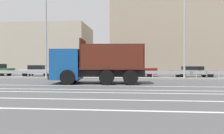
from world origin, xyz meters
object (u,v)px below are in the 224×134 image
street_lamp_2 (185,21)px  street_lamp_1 (45,27)px  dump_truck (87,66)px  parked_car_3 (38,71)px  median_road_sign (129,65)px  parked_car_6 (193,71)px  parked_car_5 (137,70)px  church_tower (214,39)px  parked_car_4 (85,71)px

street_lamp_2 → street_lamp_1: bearing=179.4°
dump_truck → street_lamp_1: size_ratio=0.76×
parked_car_3 → median_road_sign: bearing=66.9°
parked_car_3 → street_lamp_1: bearing=30.2°
dump_truck → parked_car_6: dump_truck is taller
parked_car_5 → church_tower: church_tower is taller
church_tower → dump_truck: bearing=-122.9°
median_road_sign → church_tower: (17.27, 26.73, 5.32)m
parked_car_4 → church_tower: size_ratio=0.33×
dump_truck → parked_car_5: bearing=-26.5°
parked_car_6 → church_tower: size_ratio=0.33×
street_lamp_2 → parked_car_3: bearing=163.7°
street_lamp_2 → parked_car_4: street_lamp_2 is taller
parked_car_4 → church_tower: (22.51, 22.41, 5.97)m
parked_car_3 → parked_car_5: parked_car_5 is taller
street_lamp_2 → parked_car_4: (-10.31, 4.65, -4.65)m
median_road_sign → street_lamp_1: (-8.13, -0.19, 3.70)m
median_road_sign → parked_car_3: bearing=158.3°
street_lamp_1 → church_tower: 37.05m
dump_truck → street_lamp_1: 7.77m
median_road_sign → parked_car_4: (-5.24, 4.32, -0.65)m
parked_car_4 → parked_car_6: bearing=91.1°
street_lamp_1 → parked_car_4: 6.90m
median_road_sign → parked_car_6: bearing=30.5°
dump_truck → street_lamp_1: (-5.07, 4.55, 3.75)m
median_road_sign → parked_car_6: median_road_sign is taller
median_road_sign → street_lamp_2: (5.07, -0.33, 4.00)m
street_lamp_2 → church_tower: bearing=65.7°
parked_car_6 → median_road_sign: bearing=-63.0°
parked_car_3 → parked_car_6: (17.91, -0.22, -0.03)m
dump_truck → median_road_sign: 5.65m
street_lamp_1 → parked_car_6: size_ratio=1.88×
street_lamp_1 → street_lamp_2: (13.20, -0.14, 0.30)m
dump_truck → street_lamp_2: bearing=-65.3°
dump_truck → parked_car_4: 9.34m
street_lamp_2 → parked_car_4: size_ratio=2.03×
parked_car_4 → church_tower: 32.32m
median_road_sign → street_lamp_1: street_lamp_1 is taller
median_road_sign → church_tower: bearing=57.1°
median_road_sign → parked_car_5: median_road_sign is taller
dump_truck → parked_car_5: dump_truck is taller
parked_car_4 → parked_car_6: 12.24m
street_lamp_1 → parked_car_3: (-2.79, 4.53, -4.34)m
street_lamp_1 → median_road_sign: bearing=1.4°
dump_truck → parked_car_3: dump_truck is taller
median_road_sign → parked_car_4: size_ratio=0.51×
parked_car_3 → parked_car_5: bearing=89.5°
parked_car_3 → parked_car_4: size_ratio=0.88×
dump_truck → church_tower: church_tower is taller
median_road_sign → church_tower: 32.27m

